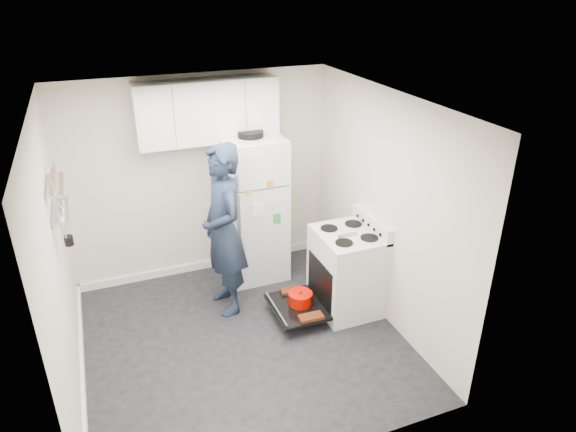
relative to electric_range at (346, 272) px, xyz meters
name	(u,v)px	position (x,y,z in m)	size (l,w,h in m)	color
room	(235,238)	(-1.29, -0.12, 0.74)	(3.21, 3.21, 2.51)	black
electric_range	(346,272)	(0.00, 0.00, 0.00)	(0.66, 0.76, 1.10)	silver
open_oven_door	(298,303)	(-0.57, 0.01, -0.29)	(0.55, 0.70, 0.22)	black
refrigerator	(253,208)	(-0.72, 1.10, 0.44)	(0.72, 0.74, 1.87)	silver
upper_cabinets	(207,111)	(-1.16, 1.28, 1.63)	(1.60, 0.33, 0.70)	silver
wall_shelf_rack	(58,198)	(-2.78, 0.34, 1.21)	(0.14, 0.60, 0.61)	#B2B2B7
person	(224,231)	(-1.25, 0.51, 0.51)	(0.71, 0.47, 1.95)	#182337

